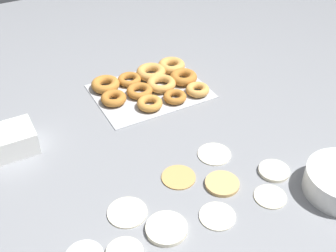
{
  "coord_description": "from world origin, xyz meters",
  "views": [
    {
      "loc": [
        0.43,
        0.79,
        0.86
      ],
      "look_at": [
        -0.06,
        -0.13,
        0.04
      ],
      "focal_mm": 45.0,
      "sensor_mm": 36.0,
      "label": 1
    }
  ],
  "objects": [
    {
      "name": "pancake_0",
      "position": [
        -0.14,
        0.02,
        0.0
      ],
      "size": [
        0.1,
        0.1,
        0.01
      ],
      "primitive_type": "cylinder",
      "color": "silver",
      "rests_on": "ground_plane"
    },
    {
      "name": "pancake_4",
      "position": [
        -0.18,
        0.23,
        0.0
      ],
      "size": [
        0.09,
        0.09,
        0.01
      ],
      "primitive_type": "cylinder",
      "color": "beige",
      "rests_on": "ground_plane"
    },
    {
      "name": "pancake_7",
      "position": [
        -0.02,
        0.22,
        0.0
      ],
      "size": [
        0.1,
        0.1,
        0.01
      ],
      "primitive_type": "cylinder",
      "color": "silver",
      "rests_on": "ground_plane"
    },
    {
      "name": "pancake_1",
      "position": [
        0.18,
        0.1,
        0.0
      ],
      "size": [
        0.11,
        0.11,
        0.01
      ],
      "primitive_type": "cylinder",
      "color": "beige",
      "rests_on": "ground_plane"
    },
    {
      "name": "container_stack",
      "position": [
        0.39,
        -0.3,
        0.04
      ],
      "size": [
        0.14,
        0.12,
        0.07
      ],
      "color": "white",
      "rests_on": "ground_plane"
    },
    {
      "name": "pancake_3",
      "position": [
        -0.09,
        0.13,
        0.01
      ],
      "size": [
        0.1,
        0.1,
        0.01
      ],
      "primitive_type": "cylinder",
      "color": "tan",
      "rests_on": "ground_plane"
    },
    {
      "name": "pancake_6",
      "position": [
        0.12,
        0.2,
        0.01
      ],
      "size": [
        0.11,
        0.11,
        0.01
      ],
      "primitive_type": "cylinder",
      "color": "silver",
      "rests_on": "ground_plane"
    },
    {
      "name": "pancake_8",
      "position": [
        -0.25,
        0.16,
        0.01
      ],
      "size": [
        0.09,
        0.09,
        0.01
      ],
      "primitive_type": "cylinder",
      "color": "silver",
      "rests_on": "ground_plane"
    },
    {
      "name": "ground_plane",
      "position": [
        0.0,
        0.0,
        0.0
      ],
      "size": [
        3.0,
        3.0,
        0.0
      ],
      "primitive_type": "plane",
      "color": "gray"
    },
    {
      "name": "donut_tray",
      "position": [
        -0.14,
        -0.4,
        0.02
      ],
      "size": [
        0.4,
        0.3,
        0.04
      ],
      "color": "#ADAFB5",
      "rests_on": "ground_plane"
    },
    {
      "name": "pancake_2",
      "position": [
        0.0,
        0.05,
        0.0
      ],
      "size": [
        0.1,
        0.1,
        0.01
      ],
      "primitive_type": "cylinder",
      "color": "tan",
      "rests_on": "ground_plane"
    }
  ]
}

